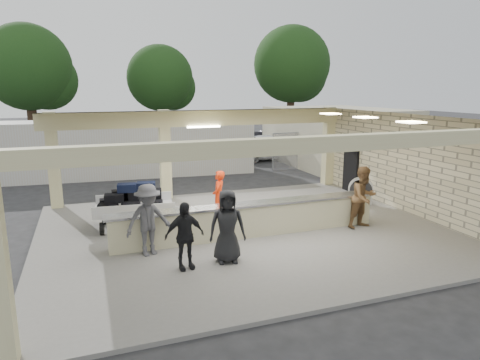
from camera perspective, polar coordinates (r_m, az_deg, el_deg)
name	(u,v)px	position (r m, az deg, el deg)	size (l,w,h in m)	color
ground	(244,233)	(13.20, 0.53, -7.10)	(120.00, 120.00, 0.00)	#252527
pavilion	(243,185)	(13.49, 0.40, -0.70)	(12.01, 10.00, 3.55)	slate
baggage_counter	(250,219)	(12.57, 1.33, -5.28)	(8.20, 0.58, 0.98)	#C0B98F
luggage_cart	(133,204)	(13.65, -14.05, -3.09)	(2.54, 1.74, 1.39)	silver
drum_fan	(361,190)	(16.51, 15.80, -1.29)	(0.93, 0.77, 1.02)	silver
baggage_handler	(219,196)	(13.77, -2.85, -2.20)	(0.61, 0.34, 1.68)	#FF350D
passenger_a	(364,197)	(13.69, 16.16, -2.23)	(0.94, 0.41, 1.93)	brown
passenger_b	(184,236)	(10.30, -7.42, -7.38)	(0.97, 0.35, 1.65)	black
passenger_c	(148,220)	(11.26, -12.12, -5.24)	(1.21, 0.43, 1.88)	#444449
passenger_d	(227,226)	(10.60, -1.71, -6.18)	(0.90, 0.37, 1.84)	black
car_white_a	(274,147)	(26.95, 4.51, 4.43)	(2.46, 5.18, 1.48)	white
car_white_b	(353,140)	(31.82, 14.78, 5.14)	(1.61, 4.31, 1.36)	white
car_dark	(273,142)	(28.89, 4.39, 5.04)	(1.66, 4.72, 1.57)	black
container_white	(126,148)	(22.41, -15.01, 4.15)	(12.81, 2.56, 2.78)	silver
fence	(367,146)	(25.96, 16.60, 4.36)	(12.06, 0.06, 2.03)	gray
tree_left	(33,71)	(36.01, -25.91, 12.95)	(6.60, 6.30, 9.00)	#382619
tree_mid	(163,81)	(38.42, -10.17, 12.89)	(6.00, 5.60, 8.00)	#382619
tree_right	(294,68)	(41.34, 7.19, 14.65)	(7.20, 7.00, 10.00)	#382619
adjacent_building	(336,136)	(25.87, 12.67, 5.76)	(6.00, 8.00, 3.20)	beige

